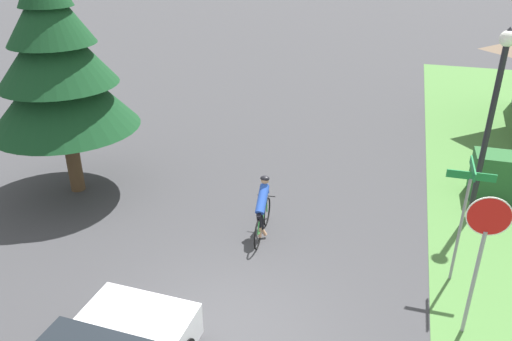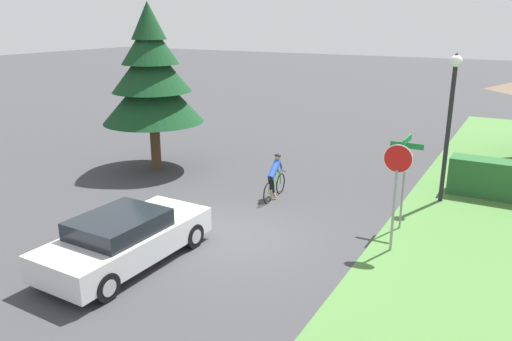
# 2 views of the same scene
# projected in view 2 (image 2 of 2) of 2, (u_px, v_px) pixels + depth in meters

# --- Properties ---
(ground_plane) EXTENTS (140.00, 140.00, 0.00)m
(ground_plane) POSITION_uv_depth(u_px,v_px,m) (233.00, 237.00, 13.66)
(ground_plane) COLOR #38383A
(sedan_left_lane) EXTENTS (2.02, 4.47, 1.30)m
(sedan_left_lane) POSITION_uv_depth(u_px,v_px,m) (125.00, 239.00, 12.02)
(sedan_left_lane) COLOR silver
(sedan_left_lane) RESTS_ON ground
(cyclist) EXTENTS (0.44, 1.77, 1.48)m
(cyclist) POSITION_uv_depth(u_px,v_px,m) (274.00, 178.00, 16.43)
(cyclist) COLOR black
(cyclist) RESTS_ON ground
(stop_sign) EXTENTS (0.72, 0.07, 2.81)m
(stop_sign) POSITION_uv_depth(u_px,v_px,m) (396.00, 177.00, 12.31)
(stop_sign) COLOR gray
(stop_sign) RESTS_ON ground
(street_lamp) EXTENTS (0.36, 0.36, 4.76)m
(street_lamp) POSITION_uv_depth(u_px,v_px,m) (451.00, 107.00, 15.46)
(street_lamp) COLOR black
(street_lamp) RESTS_ON ground
(street_name_sign) EXTENTS (0.90, 0.90, 2.67)m
(street_name_sign) POSITION_uv_depth(u_px,v_px,m) (405.00, 166.00, 13.71)
(street_name_sign) COLOR gray
(street_name_sign) RESTS_ON ground
(conifer_tall_near) EXTENTS (3.85, 3.85, 6.36)m
(conifer_tall_near) POSITION_uv_depth(u_px,v_px,m) (151.00, 77.00, 18.85)
(conifer_tall_near) COLOR #4C3823
(conifer_tall_near) RESTS_ON ground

